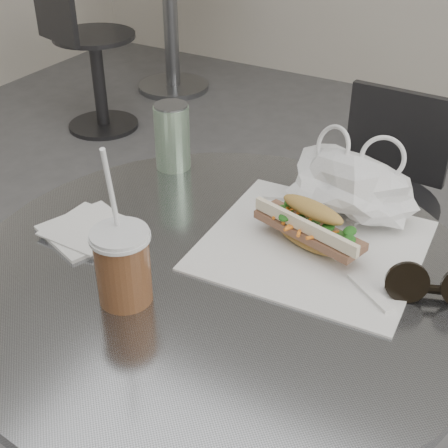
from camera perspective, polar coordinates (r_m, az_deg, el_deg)
The scene contains 11 objects.
cafe_table at distance 1.10m, azimuth -0.27°, elevation -15.45°, with size 0.76×0.76×0.74m.
bg_table at distance 3.55m, azimuth -4.96°, elevation 19.25°, with size 0.70×0.70×0.74m.
chair_far at distance 1.80m, azimuth 13.08°, elevation -0.98°, with size 0.37×0.38×0.69m.
bg_chair at distance 3.10m, azimuth -12.19°, elevation 14.03°, with size 0.39×0.42×0.73m.
sandwich_paper at distance 0.97m, azimuth 8.12°, elevation -1.91°, with size 0.32×0.30×0.00m, color white.
banh_mi at distance 0.95m, azimuth 7.87°, elevation -0.18°, with size 0.23×0.14×0.07m.
iced_coffee at distance 0.84m, azimuth -9.24°, elevation -3.70°, with size 0.08×0.08×0.23m.
sunglasses at distance 0.89m, azimuth 18.65°, elevation -5.47°, with size 0.13×0.07×0.06m.
plastic_bag at distance 1.04m, azimuth 11.41°, elevation 3.37°, with size 0.20×0.16×0.10m, color white, non-canonical shape.
napkin_stack at distance 1.02m, azimuth -12.34°, elevation -0.49°, with size 0.16×0.16×0.01m.
drink_can at distance 1.17m, azimuth -4.76°, elevation 7.98°, with size 0.07×0.07×0.12m.
Camera 1 is at (0.37, -0.43, 1.29)m, focal length 50.00 mm.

